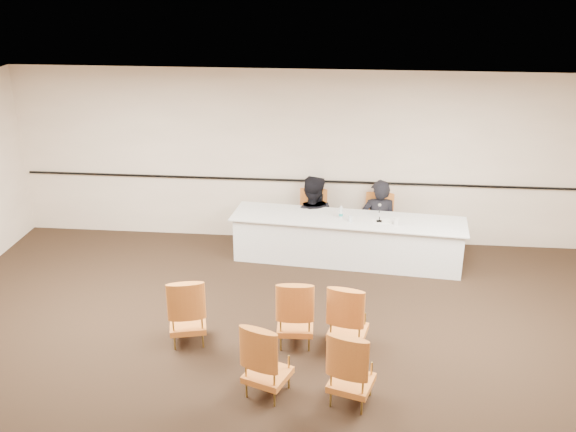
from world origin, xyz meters
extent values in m
plane|color=black|center=(0.00, 0.00, 0.00)|extent=(10.00, 10.00, 0.00)
plane|color=silver|center=(0.00, 0.00, 3.00)|extent=(10.00, 10.00, 0.00)
cube|color=beige|center=(0.00, 4.00, 1.50)|extent=(10.00, 0.04, 3.00)
cube|color=black|center=(0.00, 3.96, 1.10)|extent=(9.80, 0.04, 0.03)
imported|color=black|center=(1.34, 3.66, 0.41)|extent=(0.64, 0.43, 1.70)
imported|color=black|center=(0.20, 3.77, 0.35)|extent=(0.91, 0.72, 1.79)
cube|color=white|center=(1.37, 3.06, 0.76)|extent=(0.34, 0.29, 0.00)
cylinder|color=silver|center=(0.86, 3.01, 0.81)|extent=(0.08, 0.08, 0.10)
cylinder|color=silver|center=(1.58, 2.93, 0.82)|extent=(0.08, 0.08, 0.13)
camera|label=1|loc=(0.80, -6.51, 4.66)|focal=40.00mm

